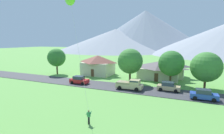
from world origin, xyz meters
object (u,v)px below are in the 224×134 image
(parked_car_blue_west_end, at_px, (204,95))
(parked_car_tan_mid_west, at_px, (168,87))
(parked_car_red_mid_east, at_px, (79,80))
(tree_center, at_px, (57,58))
(house_left_center, at_px, (98,65))
(tree_near_left, at_px, (130,61))
(tree_right_of_center, at_px, (171,63))
(house_rightmost, at_px, (166,68))
(pickup_truck_sand_west_side, at_px, (130,84))
(tree_near_right, at_px, (206,67))
(kite_flyer_with_kite, at_px, (71,0))
(house_right_center, at_px, (159,70))

(parked_car_blue_west_end, relative_size, parked_car_tan_mid_west, 1.01)
(parked_car_red_mid_east, bearing_deg, tree_center, 149.83)
(house_left_center, bearing_deg, tree_center, -160.85)
(tree_near_left, bearing_deg, parked_car_tan_mid_west, -20.71)
(tree_near_left, relative_size, tree_right_of_center, 1.05)
(house_rightmost, bearing_deg, parked_car_blue_west_end, -64.20)
(parked_car_red_mid_east, relative_size, pickup_truck_sand_west_side, 0.81)
(parked_car_blue_west_end, height_order, parked_car_red_mid_east, same)
(tree_right_of_center, bearing_deg, tree_near_right, -9.51)
(parked_car_tan_mid_west, relative_size, kite_flyer_with_kite, 0.27)
(parked_car_tan_mid_west, height_order, pickup_truck_sand_west_side, pickup_truck_sand_west_side)
(pickup_truck_sand_west_side, bearing_deg, kite_flyer_with_kite, -103.64)
(house_left_center, bearing_deg, tree_right_of_center, -9.93)
(house_rightmost, xyz_separation_m, tree_near_right, (8.67, -9.26, 2.12))
(tree_right_of_center, xyz_separation_m, parked_car_blue_west_end, (6.04, -8.47, -3.83))
(tree_center, height_order, parked_car_red_mid_east, tree_center)
(house_rightmost, bearing_deg, tree_right_of_center, -76.20)
(house_right_center, height_order, parked_car_tan_mid_west, house_right_center)
(house_right_center, relative_size, tree_near_right, 1.39)
(tree_near_left, distance_m, kite_flyer_with_kite, 21.48)
(tree_right_of_center, relative_size, parked_car_tan_mid_west, 1.77)
(parked_car_red_mid_east, bearing_deg, house_right_center, 38.28)
(house_rightmost, xyz_separation_m, parked_car_blue_west_end, (8.04, -16.62, -1.45))
(house_left_center, distance_m, pickup_truck_sand_west_side, 17.25)
(house_right_center, xyz_separation_m, pickup_truck_sand_west_side, (-3.51, -12.11, -1.21))
(house_left_center, relative_size, kite_flyer_with_kite, 0.55)
(tree_center, relative_size, parked_car_blue_west_end, 1.73)
(house_rightmost, height_order, tree_near_right, tree_near_right)
(house_right_center, bearing_deg, kite_flyer_with_kite, -104.83)
(house_left_center, height_order, parked_car_red_mid_east, house_left_center)
(tree_near_right, bearing_deg, tree_near_left, -175.94)
(tree_near_left, relative_size, parked_car_blue_west_end, 1.84)
(tree_near_left, height_order, tree_center, tree_near_left)
(parked_car_blue_west_end, bearing_deg, house_right_center, 125.75)
(tree_right_of_center, height_order, pickup_truck_sand_west_side, tree_right_of_center)
(parked_car_tan_mid_west, distance_m, pickup_truck_sand_west_side, 7.32)
(parked_car_red_mid_east, xyz_separation_m, pickup_truck_sand_west_side, (11.88, 0.04, 0.19))
(tree_center, relative_size, parked_car_red_mid_east, 1.72)
(tree_near_right, distance_m, parked_car_blue_west_end, 8.20)
(tree_near_left, height_order, tree_near_right, tree_near_left)
(tree_near_right, bearing_deg, parked_car_red_mid_east, -165.53)
(house_right_center, xyz_separation_m, parked_car_red_mid_east, (-15.39, -12.15, -1.40))
(tree_right_of_center, xyz_separation_m, parked_car_red_mid_east, (-18.69, -7.66, -3.83))
(house_right_center, bearing_deg, house_left_center, -176.53)
(house_left_center, distance_m, house_rightmost, 18.49)
(parked_car_blue_west_end, bearing_deg, tree_right_of_center, 125.46)
(parked_car_red_mid_east, bearing_deg, parked_car_tan_mid_west, 6.42)
(tree_center, xyz_separation_m, parked_car_blue_west_end, (37.17, -8.05, -3.90))
(house_rightmost, distance_m, tree_right_of_center, 8.72)
(house_right_center, bearing_deg, pickup_truck_sand_west_side, -106.17)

